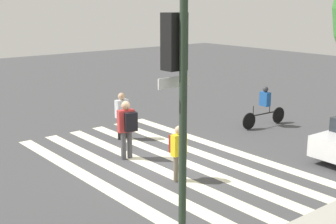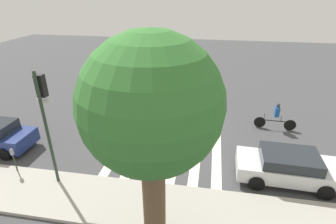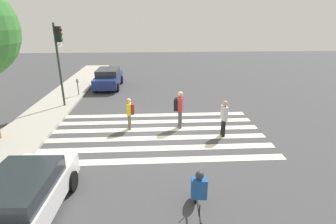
% 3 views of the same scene
% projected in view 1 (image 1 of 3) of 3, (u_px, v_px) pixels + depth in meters
% --- Properties ---
extents(ground_plane, '(60.00, 60.00, 0.00)m').
position_uv_depth(ground_plane, '(166.00, 163.00, 14.44)').
color(ground_plane, '#444447').
extents(crosswalk_stripes, '(5.40, 10.00, 0.01)m').
position_uv_depth(crosswalk_stripes, '(166.00, 163.00, 14.44)').
color(crosswalk_stripes, '#F2EDCC').
rests_on(crosswalk_stripes, ground_plane).
extents(traffic_light, '(0.60, 0.50, 4.93)m').
position_uv_depth(traffic_light, '(178.00, 100.00, 6.98)').
color(traffic_light, '#283828').
rests_on(traffic_light, ground_plane).
extents(pedestrian_adult_tall_backpack, '(0.44, 0.37, 1.59)m').
position_uv_depth(pedestrian_adult_tall_backpack, '(178.00, 149.00, 12.86)').
color(pedestrian_adult_tall_backpack, '#6B6051').
rests_on(pedestrian_adult_tall_backpack, ground_plane).
extents(pedestrian_adult_yellow_jacket, '(0.56, 0.51, 1.87)m').
position_uv_depth(pedestrian_adult_yellow_jacket, '(127.00, 126.00, 14.61)').
color(pedestrian_adult_yellow_jacket, '#4C4C51').
rests_on(pedestrian_adult_yellow_jacket, ground_plane).
extents(pedestrian_child_with_backpack, '(0.48, 0.25, 1.71)m').
position_uv_depth(pedestrian_child_with_backpack, '(122.00, 113.00, 16.77)').
color(pedestrian_child_with_backpack, black).
rests_on(pedestrian_child_with_backpack, ground_plane).
extents(cyclist_mid_street, '(2.34, 0.41, 1.61)m').
position_uv_depth(cyclist_mid_street, '(265.00, 105.00, 18.51)').
color(cyclist_mid_street, black).
rests_on(cyclist_mid_street, ground_plane).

